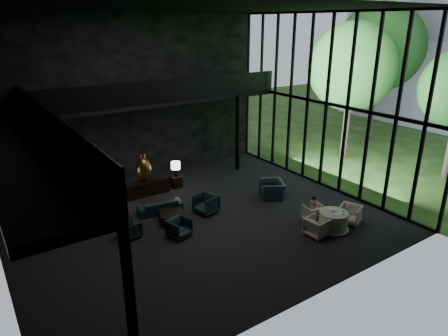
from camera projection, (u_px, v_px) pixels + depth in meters
floor at (199, 220)px, 16.12m from camera, size 14.00×12.00×0.02m
ceiling at (194, 7)px, 13.37m from camera, size 14.00×12.00×0.02m
wall_back at (134, 99)px, 19.41m from camera, size 14.00×0.04×8.00m
wall_front at (317, 170)px, 10.07m from camera, size 14.00×0.04×8.00m
curtain_wall at (327, 103)px, 18.40m from camera, size 0.20×12.00×8.00m
mezzanine_left at (18, 151)px, 11.59m from camera, size 2.00×12.00×0.25m
mezzanine_back at (162, 100)px, 19.16m from camera, size 12.00×2.00×0.25m
railing_left at (51, 126)px, 11.91m from camera, size 0.06×12.00×1.00m
railing_back at (171, 90)px, 18.17m from camera, size 12.00×0.06×1.00m
column_sw at (130, 302)px, 8.36m from camera, size 0.24×0.24×4.00m
column_nw at (31, 158)px, 17.23m from camera, size 0.24×0.24×4.00m
column_ne at (238, 133)px, 21.07m from camera, size 0.24×0.24×4.00m
tree_near at (352, 67)px, 21.66m from camera, size 4.80×4.80×7.65m
tree_far at (380, 48)px, 25.59m from camera, size 5.60×5.60×8.80m
console at (146, 188)px, 18.36m from camera, size 2.16×0.49×0.69m
bronze_urn at (144, 169)px, 18.14m from camera, size 0.70×0.70×1.31m
side_table_left at (111, 196)px, 17.66m from camera, size 0.48×0.48×0.53m
table_lamp_left at (110, 181)px, 17.41m from camera, size 0.38×0.38×0.63m
side_table_right at (176, 182)px, 19.30m from camera, size 0.49×0.49×0.53m
table_lamp_right at (176, 166)px, 19.01m from camera, size 0.44×0.44×0.74m
sofa at (160, 205)px, 16.69m from camera, size 1.69×0.71×0.64m
lounge_armchair_west at (130, 229)px, 14.72m from camera, size 0.73×0.76×0.67m
lounge_armchair_east at (206, 202)px, 16.58m from camera, size 1.08×1.13×0.97m
lounge_armchair_south at (179, 227)px, 14.77m from camera, size 0.89×0.86×0.75m
window_armchair at (272, 186)px, 18.08m from camera, size 1.27×1.46×1.08m
coffee_table at (172, 217)px, 15.90m from camera, size 1.18×1.18×0.41m
dining_table at (333, 222)px, 15.24m from camera, size 1.23×1.23×0.75m
dining_chair_north at (314, 213)px, 15.93m from camera, size 0.84×0.81×0.73m
dining_chair_east at (350, 213)px, 15.76m from camera, size 1.01×1.04×0.83m
dining_chair_west at (317, 226)px, 14.81m from camera, size 0.81×0.85×0.81m
child at (314, 204)px, 15.83m from camera, size 0.28×0.28×0.60m
plate_a at (336, 214)px, 14.92m from camera, size 0.31×0.31×0.02m
plate_b at (331, 208)px, 15.39m from camera, size 0.27×0.27×0.01m
saucer at (340, 210)px, 15.23m from camera, size 0.14×0.14×0.01m
coffee_cup at (343, 211)px, 15.11m from camera, size 0.11×0.11×0.07m
cereal_bowl at (334, 211)px, 15.11m from camera, size 0.18×0.18×0.09m
cream_pot at (343, 214)px, 14.88m from camera, size 0.08×0.08×0.07m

